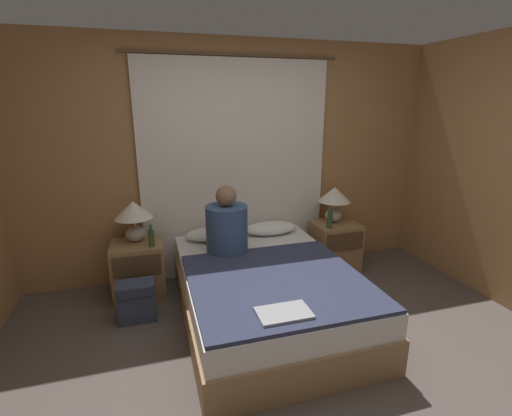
# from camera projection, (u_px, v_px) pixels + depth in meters

# --- Properties ---
(ground_plane) EXTENTS (16.00, 16.00, 0.00)m
(ground_plane) POSITION_uv_depth(u_px,v_px,m) (301.00, 379.00, 2.60)
(ground_plane) COLOR #564C47
(wall_back) EXTENTS (4.56, 0.06, 2.50)m
(wall_back) POSITION_uv_depth(u_px,v_px,m) (235.00, 161.00, 4.01)
(wall_back) COLOR #A37547
(wall_back) RESTS_ON ground_plane
(curtain_panel) EXTENTS (2.22, 0.02, 2.33)m
(curtain_panel) POSITION_uv_depth(u_px,v_px,m) (236.00, 170.00, 3.98)
(curtain_panel) COLOR white
(curtain_panel) RESTS_ON ground_plane
(bed) EXTENTS (1.42, 2.00, 0.49)m
(bed) POSITION_uv_depth(u_px,v_px,m) (266.00, 293.00, 3.27)
(bed) COLOR #99754C
(bed) RESTS_ON ground_plane
(nightstand_left) EXTENTS (0.49, 0.44, 0.55)m
(nightstand_left) POSITION_uv_depth(u_px,v_px,m) (139.00, 269.00, 3.65)
(nightstand_left) COLOR #937047
(nightstand_left) RESTS_ON ground_plane
(nightstand_right) EXTENTS (0.49, 0.44, 0.55)m
(nightstand_right) POSITION_uv_depth(u_px,v_px,m) (335.00, 246.00, 4.24)
(nightstand_right) COLOR #937047
(nightstand_right) RESTS_ON ground_plane
(lamp_left) EXTENTS (0.36, 0.36, 0.40)m
(lamp_left) POSITION_uv_depth(u_px,v_px,m) (134.00, 214.00, 3.57)
(lamp_left) COLOR #B2A899
(lamp_left) RESTS_ON nightstand_left
(lamp_right) EXTENTS (0.36, 0.36, 0.40)m
(lamp_right) POSITION_uv_depth(u_px,v_px,m) (334.00, 198.00, 4.16)
(lamp_right) COLOR #B2A899
(lamp_right) RESTS_ON nightstand_right
(pillow_left) EXTENTS (0.57, 0.32, 0.12)m
(pillow_left) POSITION_uv_depth(u_px,v_px,m) (213.00, 234.00, 3.83)
(pillow_left) COLOR white
(pillow_left) RESTS_ON bed
(pillow_right) EXTENTS (0.57, 0.32, 0.12)m
(pillow_right) POSITION_uv_depth(u_px,v_px,m) (270.00, 228.00, 4.00)
(pillow_right) COLOR white
(pillow_right) RESTS_ON bed
(blanket_on_bed) EXTENTS (1.36, 1.35, 0.03)m
(blanket_on_bed) POSITION_uv_depth(u_px,v_px,m) (278.00, 281.00, 2.92)
(blanket_on_bed) COLOR #2D334C
(blanket_on_bed) RESTS_ON bed
(person_left_in_bed) EXTENTS (0.39, 0.39, 0.65)m
(person_left_in_bed) POSITION_uv_depth(u_px,v_px,m) (227.00, 227.00, 3.44)
(person_left_in_bed) COLOR #38517A
(person_left_in_bed) RESTS_ON bed
(beer_bottle_on_left_stand) EXTENTS (0.06, 0.06, 0.22)m
(beer_bottle_on_left_stand) POSITION_uv_depth(u_px,v_px,m) (151.00, 238.00, 3.48)
(beer_bottle_on_left_stand) COLOR #2D4C28
(beer_bottle_on_left_stand) RESTS_ON nightstand_left
(beer_bottle_on_right_stand) EXTENTS (0.06, 0.06, 0.23)m
(beer_bottle_on_right_stand) POSITION_uv_depth(u_px,v_px,m) (330.00, 220.00, 3.99)
(beer_bottle_on_right_stand) COLOR #2D4C28
(beer_bottle_on_right_stand) RESTS_ON nightstand_right
(laptop_on_bed) EXTENTS (0.36, 0.23, 0.02)m
(laptop_on_bed) POSITION_uv_depth(u_px,v_px,m) (284.00, 313.00, 2.43)
(laptop_on_bed) COLOR #9EA0A5
(laptop_on_bed) RESTS_ON blanket_on_bed
(backpack_on_floor) EXTENTS (0.32, 0.23, 0.36)m
(backpack_on_floor) POSITION_uv_depth(u_px,v_px,m) (137.00, 299.00, 3.26)
(backpack_on_floor) COLOR #333D56
(backpack_on_floor) RESTS_ON ground_plane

